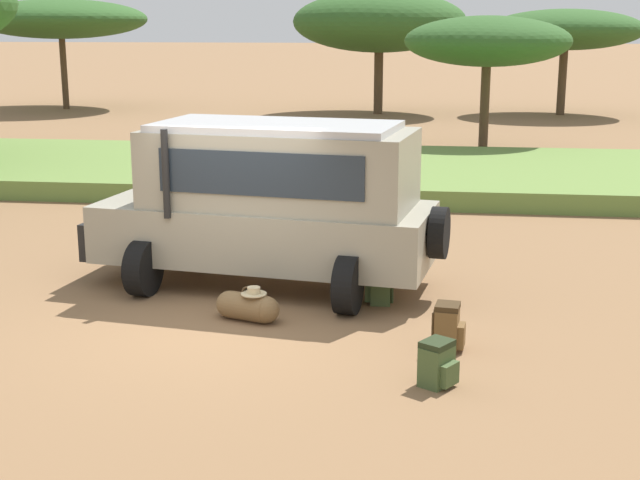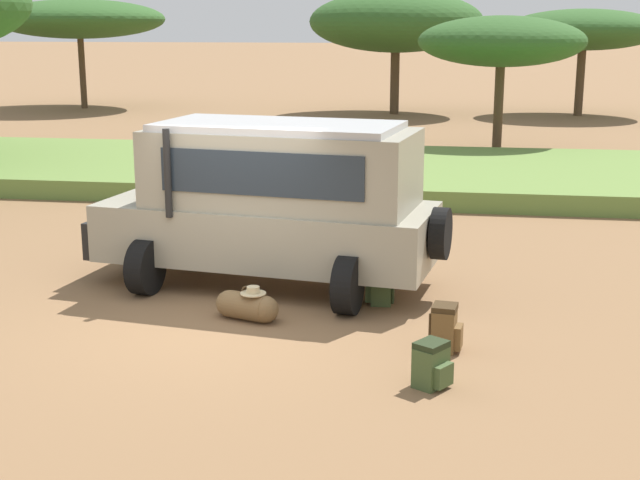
% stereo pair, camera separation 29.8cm
% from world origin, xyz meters
% --- Properties ---
extents(ground_plane, '(320.00, 320.00, 0.00)m').
position_xyz_m(ground_plane, '(0.00, 0.00, 0.00)').
color(ground_plane, olive).
extents(grass_bank, '(120.00, 7.00, 0.44)m').
position_xyz_m(grass_bank, '(0.00, 11.00, 0.22)').
color(grass_bank, olive).
rests_on(grass_bank, ground_plane).
extents(safari_vehicle, '(5.46, 3.19, 2.44)m').
position_xyz_m(safari_vehicle, '(0.42, 1.85, 1.29)').
color(safari_vehicle, gray).
rests_on(safari_vehicle, ground_plane).
extents(backpack_beside_front_wheel, '(0.40, 0.32, 0.51)m').
position_xyz_m(backpack_beside_front_wheel, '(2.07, 1.18, 0.25)').
color(backpack_beside_front_wheel, '#42562D').
rests_on(backpack_beside_front_wheel, ground_plane).
extents(backpack_cluster_center, '(0.41, 0.36, 0.58)m').
position_xyz_m(backpack_cluster_center, '(3.00, -0.54, 0.28)').
color(backpack_cluster_center, brown).
rests_on(backpack_cluster_center, ground_plane).
extents(backpack_near_rear_wheel, '(0.46, 0.45, 0.51)m').
position_xyz_m(backpack_near_rear_wheel, '(2.88, -1.64, 0.25)').
color(backpack_near_rear_wheel, '#42562D').
rests_on(backpack_near_rear_wheel, ground_plane).
extents(duffel_bag_low_black_case, '(0.89, 0.54, 0.47)m').
position_xyz_m(duffel_bag_low_black_case, '(0.39, 0.23, 0.19)').
color(duffel_bag_low_black_case, brown).
rests_on(duffel_bag_low_black_case, ground_plane).
extents(acacia_tree_left_mid, '(7.69, 7.08, 4.84)m').
position_xyz_m(acacia_tree_left_mid, '(-13.95, 28.16, 3.96)').
color(acacia_tree_left_mid, brown).
rests_on(acacia_tree_left_mid, ground_plane).
extents(acacia_tree_right_mid, '(7.30, 6.42, 5.13)m').
position_xyz_m(acacia_tree_right_mid, '(0.27, 27.78, 3.85)').
color(acacia_tree_right_mid, brown).
rests_on(acacia_tree_right_mid, ground_plane).
extents(acacia_tree_far_right, '(4.89, 4.65, 4.03)m').
position_xyz_m(acacia_tree_far_right, '(4.20, 16.50, 3.28)').
color(acacia_tree_far_right, brown).
rests_on(acacia_tree_far_right, ground_plane).
extents(acacia_tree_distant_right, '(6.46, 5.55, 4.38)m').
position_xyz_m(acacia_tree_distant_right, '(7.99, 28.28, 3.52)').
color(acacia_tree_distant_right, brown).
rests_on(acacia_tree_distant_right, ground_plane).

